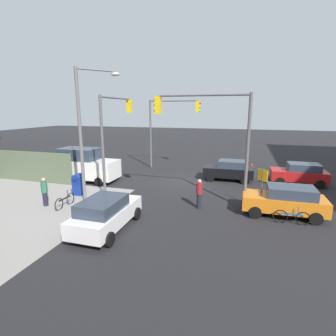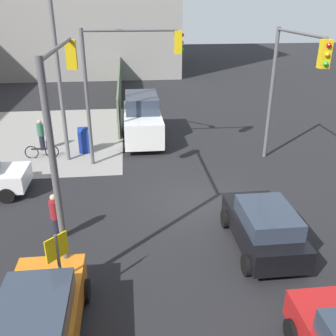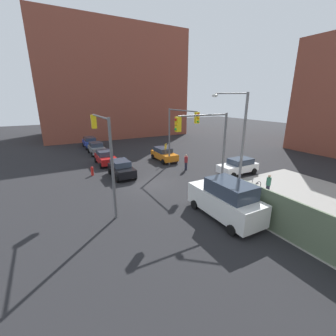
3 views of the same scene
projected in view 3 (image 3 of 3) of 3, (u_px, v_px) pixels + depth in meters
The scene contains 21 objects.
ground_plane at pixel (150, 184), 20.70m from camera, with size 120.00×120.00×0.00m, color black.
sidewalk_corner at pixel (305, 201), 17.27m from camera, with size 12.00×12.00×0.01m, color gray.
building_brick_west at pixel (111, 85), 47.03m from camera, with size 16.00×28.00×20.54m.
traffic_signal_nw_corner at pixel (179, 127), 23.38m from camera, with size 5.54×0.36×6.50m.
traffic_signal_se_corner at pixel (104, 144), 15.05m from camera, with size 4.92×0.36×6.50m.
traffic_signal_ne_corner at pixel (207, 140), 16.82m from camera, with size 0.36×4.67×6.50m.
street_lamp_corner at pixel (239, 136), 17.66m from camera, with size 1.91×2.13×8.00m.
warning_sign_two_way at pixel (166, 150), 26.79m from camera, with size 0.48×0.48×2.40m.
mailbox_blue at pixel (241, 189), 17.56m from camera, with size 0.56×0.64×1.43m.
fire_hydrant at pixel (92, 171), 22.82m from camera, with size 0.26×0.26×0.94m.
sedan_blue at pixel (90, 142), 35.66m from camera, with size 4.23×2.02×1.62m.
sedan_gray at pixel (97, 148), 31.62m from camera, with size 3.87×2.02×1.62m.
coupe_red at pixel (105, 157), 26.64m from camera, with size 3.96×2.02×1.62m.
coupe_white at pixel (238, 166), 23.21m from camera, with size 2.02×4.26×1.62m.
sedan_black at pixel (121, 168), 22.43m from camera, with size 3.87×2.02×1.62m.
coupe_orange at pixel (164, 154), 28.21m from camera, with size 4.21×2.02×1.62m.
van_white_delivery at pixel (226, 200), 14.50m from camera, with size 5.40×2.32×2.62m.
pedestrian_crossing at pixel (268, 184), 18.12m from camera, with size 0.36×0.36×1.72m.
pedestrian_waiting at pixel (186, 162), 24.48m from camera, with size 0.36×0.36×1.74m.
bicycle_leaning_on_fence at pixel (254, 186), 19.20m from camera, with size 0.05×1.75×0.97m.
bicycle_at_crosswalk at pixel (171, 156), 29.04m from camera, with size 1.75×0.05×0.97m.
Camera 3 is at (17.75, -7.83, 7.55)m, focal length 24.00 mm.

